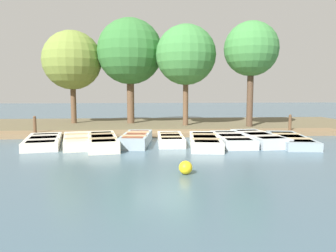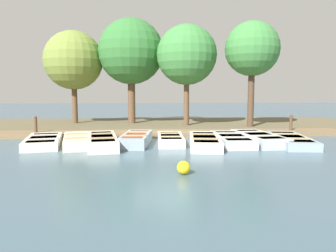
# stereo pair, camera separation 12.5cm
# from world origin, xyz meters

# --- Properties ---
(ground_plane) EXTENTS (80.00, 80.00, 0.00)m
(ground_plane) POSITION_xyz_m (0.00, 0.00, 0.00)
(ground_plane) COLOR #425B6B
(shore_bank) EXTENTS (8.00, 24.00, 0.17)m
(shore_bank) POSITION_xyz_m (-5.00, 0.00, 0.09)
(shore_bank) COLOR brown
(shore_bank) RESTS_ON ground_plane
(dock_walkway) EXTENTS (1.44, 17.10, 0.20)m
(dock_walkway) POSITION_xyz_m (-1.42, 0.00, 0.10)
(dock_walkway) COLOR brown
(dock_walkway) RESTS_ON ground_plane
(rowboat_0) EXTENTS (3.25, 1.80, 0.33)m
(rowboat_0) POSITION_xyz_m (0.98, -4.61, 0.16)
(rowboat_0) COLOR beige
(rowboat_0) RESTS_ON ground_plane
(rowboat_1) EXTENTS (3.26, 1.63, 0.36)m
(rowboat_1) POSITION_xyz_m (0.96, -3.34, 0.18)
(rowboat_1) COLOR beige
(rowboat_1) RESTS_ON ground_plane
(rowboat_2) EXTENTS (3.47, 1.55, 0.41)m
(rowboat_2) POSITION_xyz_m (1.33, -2.34, 0.20)
(rowboat_2) COLOR beige
(rowboat_2) RESTS_ON ground_plane
(rowboat_3) EXTENTS (2.90, 1.31, 0.43)m
(rowboat_3) POSITION_xyz_m (0.99, -1.09, 0.21)
(rowboat_3) COLOR #8C9EA8
(rowboat_3) RESTS_ON ground_plane
(rowboat_4) EXTENTS (2.63, 1.04, 0.35)m
(rowboat_4) POSITION_xyz_m (0.83, 0.25, 0.17)
(rowboat_4) COLOR silver
(rowboat_4) RESTS_ON ground_plane
(rowboat_5) EXTENTS (3.49, 1.50, 0.37)m
(rowboat_5) POSITION_xyz_m (1.46, 1.50, 0.18)
(rowboat_5) COLOR silver
(rowboat_5) RESTS_ON ground_plane
(rowboat_6) EXTENTS (3.15, 1.26, 0.35)m
(rowboat_6) POSITION_xyz_m (1.10, 2.66, 0.17)
(rowboat_6) COLOR #B2BCC1
(rowboat_6) RESTS_ON ground_plane
(rowboat_7) EXTENTS (3.32, 1.44, 0.40)m
(rowboat_7) POSITION_xyz_m (1.04, 3.75, 0.20)
(rowboat_7) COLOR #B2BCC1
(rowboat_7) RESTS_ON ground_plane
(rowboat_8) EXTENTS (3.63, 1.67, 0.33)m
(rowboat_8) POSITION_xyz_m (1.33, 4.93, 0.16)
(rowboat_8) COLOR #8C9EA8
(rowboat_8) RESTS_ON ground_plane
(mooring_post_near) EXTENTS (0.14, 0.14, 0.95)m
(mooring_post_near) POSITION_xyz_m (-1.34, -5.64, 0.48)
(mooring_post_near) COLOR brown
(mooring_post_near) RESTS_ON ground_plane
(mooring_post_far) EXTENTS (0.14, 0.14, 0.95)m
(mooring_post_far) POSITION_xyz_m (-1.34, 6.12, 0.48)
(mooring_post_far) COLOR brown
(mooring_post_far) RESTS_ON ground_plane
(buoy) EXTENTS (0.34, 0.34, 0.34)m
(buoy) POSITION_xyz_m (5.64, 0.23, 0.17)
(buoy) COLOR yellow
(buoy) RESTS_ON ground_plane
(park_tree_far_left) EXTENTS (3.37, 3.37, 5.49)m
(park_tree_far_left) POSITION_xyz_m (-5.86, -4.85, 3.79)
(park_tree_far_left) COLOR brown
(park_tree_far_left) RESTS_ON ground_plane
(park_tree_left) EXTENTS (3.75, 3.75, 6.17)m
(park_tree_left) POSITION_xyz_m (-5.59, -1.53, 4.27)
(park_tree_left) COLOR brown
(park_tree_left) RESTS_ON ground_plane
(park_tree_center) EXTENTS (3.24, 3.24, 5.60)m
(park_tree_center) POSITION_xyz_m (-4.21, 1.51, 3.96)
(park_tree_center) COLOR brown
(park_tree_center) RESTS_ON ground_plane
(park_tree_right) EXTENTS (2.82, 2.82, 5.64)m
(park_tree_right) POSITION_xyz_m (-3.32, 4.81, 4.19)
(park_tree_right) COLOR #4C3828
(park_tree_right) RESTS_ON ground_plane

